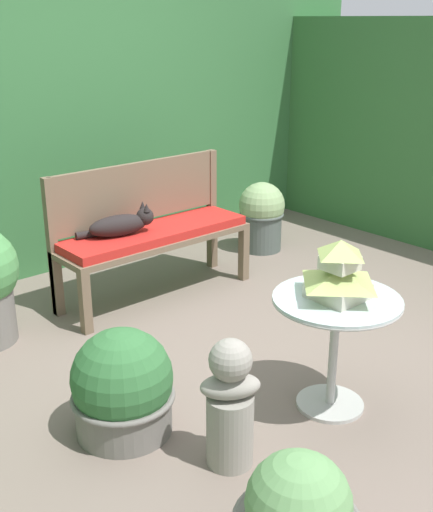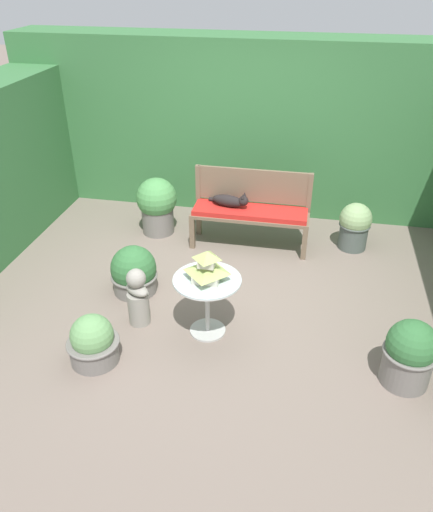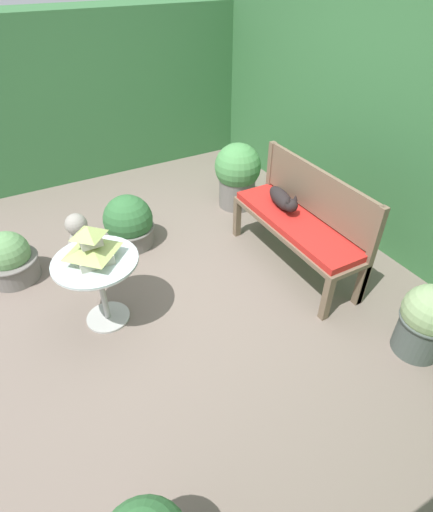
% 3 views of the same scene
% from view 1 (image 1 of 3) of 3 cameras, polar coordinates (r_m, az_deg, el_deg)
% --- Properties ---
extents(ground, '(30.00, 30.00, 0.00)m').
position_cam_1_polar(ground, '(3.82, 1.29, -8.71)').
color(ground, '#75665B').
extents(foliage_hedge_back, '(6.40, 0.73, 2.25)m').
position_cam_1_polar(foliage_hedge_back, '(5.28, -15.73, 11.70)').
color(foliage_hedge_back, '#38703D').
rests_on(foliage_hedge_back, ground).
extents(garden_bench, '(1.41, 0.42, 0.50)m').
position_cam_1_polar(garden_bench, '(4.45, -5.46, 1.53)').
color(garden_bench, brown).
rests_on(garden_bench, ground).
extents(bench_backrest, '(1.41, 0.06, 0.93)m').
position_cam_1_polar(bench_backrest, '(4.53, -6.98, 4.98)').
color(bench_backrest, brown).
rests_on(bench_backrest, ground).
extents(cat, '(0.51, 0.24, 0.20)m').
position_cam_1_polar(cat, '(4.29, -8.42, 2.82)').
color(cat, black).
rests_on(cat, garden_bench).
extents(patio_table, '(0.63, 0.63, 0.60)m').
position_cam_1_polar(patio_table, '(3.18, 10.53, -5.80)').
color(patio_table, '#B7B7B2').
rests_on(patio_table, ground).
extents(pagoda_birdhouse, '(0.32, 0.32, 0.29)m').
position_cam_1_polar(pagoda_birdhouse, '(3.08, 10.84, -1.53)').
color(pagoda_birdhouse, beige).
rests_on(pagoda_birdhouse, patio_table).
extents(garden_bust, '(0.30, 0.27, 0.61)m').
position_cam_1_polar(garden_bust, '(2.83, 1.22, -13.10)').
color(garden_bust, gray).
rests_on(garden_bust, ground).
extents(potted_plant_path_edge, '(0.38, 0.38, 0.58)m').
position_cam_1_polar(potted_plant_path_edge, '(5.41, 4.03, 3.61)').
color(potted_plant_path_edge, '#4C5651').
rests_on(potted_plant_path_edge, ground).
extents(potted_plant_bench_left, '(0.49, 0.49, 0.52)m').
position_cam_1_polar(potted_plant_bench_left, '(3.09, -8.35, -11.53)').
color(potted_plant_bench_left, slate).
rests_on(potted_plant_bench_left, ground).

